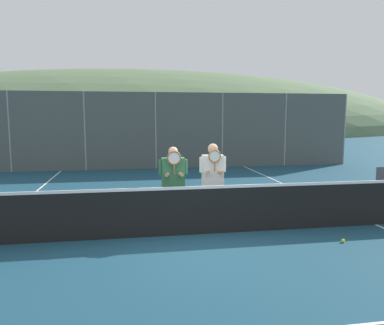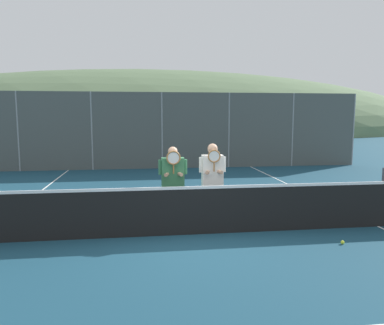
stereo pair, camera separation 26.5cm
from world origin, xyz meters
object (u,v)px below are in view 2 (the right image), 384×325
(player_center_left, at_px, (212,177))
(car_far_left, at_px, (43,145))
(car_left_of_center, at_px, (143,143))
(player_leftmost, at_px, (173,179))
(car_center, at_px, (233,143))
(tennis_ball_on_court, at_px, (343,242))

(player_center_left, height_order, car_far_left, player_center_left)
(car_left_of_center, bearing_deg, car_far_left, 178.33)
(player_center_left, relative_size, car_left_of_center, 0.39)
(player_center_left, bearing_deg, player_leftmost, 176.05)
(player_center_left, xyz_separation_m, car_left_of_center, (-1.38, 11.81, -0.11))
(car_left_of_center, bearing_deg, player_center_left, -83.34)
(player_leftmost, bearing_deg, player_center_left, -3.95)
(car_center, bearing_deg, car_far_left, 178.87)
(car_left_of_center, bearing_deg, tennis_ball_on_court, -75.33)
(car_left_of_center, height_order, car_center, car_left_of_center)
(player_center_left, relative_size, tennis_ball_on_court, 25.77)
(car_center, distance_m, tennis_ball_on_court, 13.45)
(car_left_of_center, xyz_separation_m, car_center, (4.76, -0.05, -0.06))
(player_center_left, bearing_deg, car_left_of_center, 96.66)
(player_leftmost, height_order, car_far_left, player_leftmost)
(car_center, bearing_deg, player_leftmost, -109.83)
(player_leftmost, xyz_separation_m, tennis_ball_on_court, (2.98, -1.65, -0.97))
(player_center_left, distance_m, car_center, 12.24)
(tennis_ball_on_court, bearing_deg, player_leftmost, 150.92)
(player_leftmost, relative_size, car_center, 0.42)
(car_far_left, bearing_deg, player_leftmost, -64.95)
(car_left_of_center, bearing_deg, player_leftmost, -87.40)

